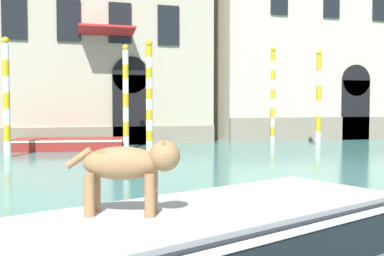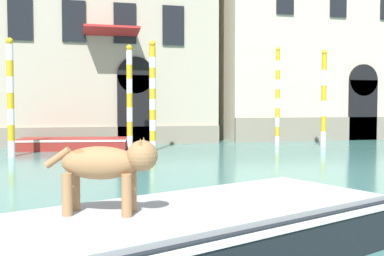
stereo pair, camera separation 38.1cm
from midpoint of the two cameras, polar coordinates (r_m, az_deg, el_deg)
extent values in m
cube|color=#B2A893|center=(25.16, -11.51, 14.09)|extent=(11.71, 6.00, 13.62)
cube|color=gray|center=(21.67, -11.00, -1.01)|extent=(11.71, 0.16, 0.88)
cube|color=black|center=(21.76, -6.65, 2.29)|extent=(1.76, 0.14, 3.35)
cylinder|color=black|center=(21.81, -6.68, 6.69)|extent=(1.76, 0.14, 1.76)
cube|color=black|center=(22.09, -20.52, 12.86)|extent=(1.06, 0.10, 1.91)
cube|color=black|center=(21.96, -14.28, 13.02)|extent=(1.06, 0.10, 1.91)
cube|color=black|center=(22.07, -8.02, 13.02)|extent=(1.06, 0.10, 1.91)
cube|color=black|center=(22.44, -1.91, 12.88)|extent=(1.06, 0.10, 1.91)
cube|color=#B22323|center=(21.29, -9.67, 12.09)|extent=(2.50, 1.40, 0.29)
cube|color=gray|center=(25.56, 18.27, -0.09)|extent=(11.57, 0.16, 1.27)
cube|color=black|center=(26.41, 21.26, 2.13)|extent=(1.72, 0.14, 3.28)
cylinder|color=black|center=(26.45, 21.32, 5.69)|extent=(1.72, 0.14, 1.72)
cube|color=black|center=(26.13, 18.49, 14.99)|extent=(0.96, 0.10, 1.65)
cube|color=black|center=(5.18, -3.08, -14.77)|extent=(6.68, 4.23, 0.63)
cube|color=white|center=(5.11, -3.09, -12.04)|extent=(6.72, 4.27, 0.08)
cube|color=#9EA3A8|center=(5.09, -3.09, -11.06)|extent=(6.45, 4.00, 0.06)
cylinder|color=#997047|center=(5.13, -5.55, -7.97)|extent=(0.11, 0.11, 0.46)
cylinder|color=#997047|center=(4.88, -6.06, -8.52)|extent=(0.11, 0.11, 0.46)
cylinder|color=#997047|center=(5.28, -12.62, -7.72)|extent=(0.11, 0.11, 0.46)
cylinder|color=#997047|center=(5.04, -13.47, -8.23)|extent=(0.11, 0.11, 0.46)
ellipsoid|color=#997047|center=(5.02, -9.50, -4.39)|extent=(0.93, 0.62, 0.37)
ellipsoid|color=brown|center=(5.04, -10.94, -3.22)|extent=(0.44, 0.36, 0.13)
sphere|color=#997047|center=(4.92, -4.14, -3.54)|extent=(0.34, 0.34, 0.34)
cone|color=brown|center=(5.00, -3.99, -1.95)|extent=(0.10, 0.10, 0.14)
cone|color=brown|center=(4.81, -4.31, -2.14)|extent=(0.10, 0.10, 0.14)
cylinder|color=#997047|center=(5.14, -14.64, -3.65)|extent=(0.31, 0.17, 0.25)
cube|color=maroon|center=(19.92, -14.34, -1.96)|extent=(4.72, 2.34, 0.49)
cube|color=white|center=(19.91, -14.34, -1.43)|extent=(4.75, 2.37, 0.08)
cube|color=#8C7251|center=(19.92, -14.34, -2.03)|extent=(2.64, 1.63, 0.44)
cylinder|color=white|center=(19.34, -7.34, -1.86)|extent=(0.25, 0.25, 0.60)
cylinder|color=gold|center=(19.30, -7.35, -0.08)|extent=(0.25, 0.25, 0.60)
cylinder|color=white|center=(19.28, -7.37, 1.71)|extent=(0.25, 0.25, 0.60)
cylinder|color=gold|center=(19.27, -7.38, 3.50)|extent=(0.25, 0.25, 0.60)
cylinder|color=white|center=(19.29, -7.39, 5.30)|extent=(0.25, 0.25, 0.60)
cylinder|color=gold|center=(19.33, -7.40, 7.08)|extent=(0.25, 0.25, 0.60)
cylinder|color=white|center=(19.38, -7.41, 8.86)|extent=(0.25, 0.25, 0.60)
sphere|color=gold|center=(19.43, -7.42, 10.07)|extent=(0.26, 0.26, 0.26)
cylinder|color=white|center=(17.80, -21.38, -2.46)|extent=(0.25, 0.25, 0.59)
cylinder|color=gold|center=(17.76, -21.41, -0.57)|extent=(0.25, 0.25, 0.59)
cylinder|color=white|center=(17.73, -21.44, 1.33)|extent=(0.25, 0.25, 0.59)
cylinder|color=gold|center=(17.73, -21.48, 3.24)|extent=(0.25, 0.25, 0.59)
cylinder|color=white|center=(17.75, -21.51, 5.14)|extent=(0.25, 0.25, 0.59)
cylinder|color=gold|center=(17.78, -21.55, 7.04)|extent=(0.25, 0.25, 0.59)
cylinder|color=white|center=(17.84, -21.58, 8.92)|extent=(0.25, 0.25, 0.59)
sphere|color=gold|center=(17.89, -21.61, 10.22)|extent=(0.26, 0.26, 0.26)
cylinder|color=white|center=(18.63, -4.42, -2.29)|extent=(0.27, 0.27, 0.43)
cylinder|color=gold|center=(18.59, -4.43, -0.97)|extent=(0.27, 0.27, 0.43)
cylinder|color=white|center=(18.57, -4.43, 0.35)|extent=(0.27, 0.27, 0.43)
cylinder|color=gold|center=(18.56, -4.44, 1.68)|extent=(0.27, 0.27, 0.43)
cylinder|color=white|center=(18.55, -4.44, 3.01)|extent=(0.27, 0.27, 0.43)
cylinder|color=gold|center=(18.56, -4.45, 4.34)|extent=(0.27, 0.27, 0.43)
cylinder|color=white|center=(18.57, -4.45, 5.67)|extent=(0.27, 0.27, 0.43)
cylinder|color=gold|center=(18.60, -4.46, 6.99)|extent=(0.27, 0.27, 0.43)
cylinder|color=white|center=(18.64, -4.46, 8.31)|extent=(0.27, 0.27, 0.43)
cylinder|color=gold|center=(18.68, -4.47, 9.63)|extent=(0.27, 0.27, 0.43)
sphere|color=gold|center=(18.72, -4.47, 10.64)|extent=(0.28, 0.28, 0.28)
cylinder|color=white|center=(21.61, 11.26, -1.61)|extent=(0.20, 0.20, 0.44)
cylinder|color=gold|center=(21.58, 11.27, -0.44)|extent=(0.20, 0.20, 0.44)
cylinder|color=white|center=(21.56, 11.29, 0.74)|extent=(0.20, 0.20, 0.44)
cylinder|color=gold|center=(21.55, 11.30, 1.91)|extent=(0.20, 0.20, 0.44)
cylinder|color=white|center=(21.55, 11.31, 3.09)|extent=(0.20, 0.20, 0.44)
cylinder|color=gold|center=(21.56, 11.32, 4.27)|extent=(0.20, 0.20, 0.44)
cylinder|color=white|center=(21.57, 11.33, 5.44)|extent=(0.20, 0.20, 0.44)
cylinder|color=gold|center=(21.60, 11.34, 6.62)|extent=(0.20, 0.20, 0.44)
cylinder|color=white|center=(21.63, 11.35, 7.79)|extent=(0.20, 0.20, 0.44)
cylinder|color=gold|center=(21.68, 11.37, 8.95)|extent=(0.20, 0.20, 0.44)
sphere|color=gold|center=(21.71, 11.37, 9.77)|extent=(0.21, 0.21, 0.21)
cylinder|color=white|center=(21.54, 16.80, -1.35)|extent=(0.23, 0.23, 0.70)
cylinder|color=gold|center=(21.51, 16.83, 0.52)|extent=(0.23, 0.23, 0.70)
cylinder|color=white|center=(21.49, 16.86, 2.39)|extent=(0.23, 0.23, 0.70)
cylinder|color=gold|center=(21.50, 16.89, 4.26)|extent=(0.23, 0.23, 0.70)
cylinder|color=white|center=(21.53, 16.91, 6.12)|extent=(0.23, 0.23, 0.70)
cylinder|color=gold|center=(21.58, 16.94, 7.98)|extent=(0.23, 0.23, 0.70)
sphere|color=gold|center=(21.63, 16.96, 9.18)|extent=(0.25, 0.25, 0.25)
camera|label=1|loc=(0.19, -89.20, 0.04)|focal=42.00mm
camera|label=2|loc=(0.19, 90.80, -0.04)|focal=42.00mm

